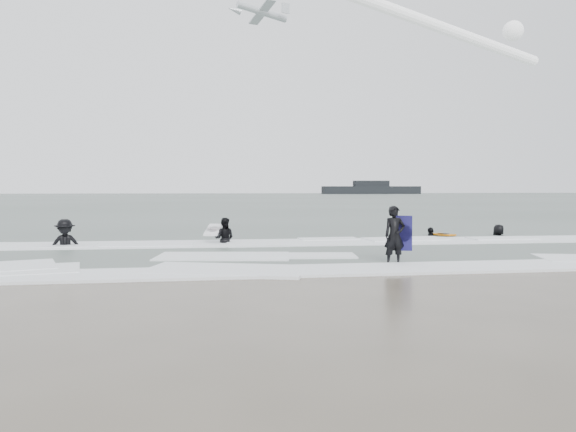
{
  "coord_description": "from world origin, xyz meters",
  "views": [
    {
      "loc": [
        -2.55,
        -14.26,
        2.12
      ],
      "look_at": [
        0.0,
        5.0,
        1.1
      ],
      "focal_mm": 35.0,
      "sensor_mm": 36.0,
      "label": 1
    }
  ],
  "objects": [
    {
      "name": "surfer_wading",
      "position": [
        -2.18,
        6.26,
        0.0
      ],
      "size": [
        0.87,
        0.75,
        1.54
      ],
      "primitive_type": "imported",
      "rotation": [
        0.0,
        0.0,
        2.9
      ],
      "color": "black",
      "rests_on": "ground"
    },
    {
      "name": "ground",
      "position": [
        0.0,
        0.0,
        0.0
      ],
      "size": [
        320.0,
        320.0,
        0.0
      ],
      "primitive_type": "plane",
      "color": "brown",
      "rests_on": "ground"
    },
    {
      "name": "surfer_breaker",
      "position": [
        -7.68,
        5.92,
        0.0
      ],
      "size": [
        1.27,
        0.84,
        1.85
      ],
      "primitive_type": "imported",
      "rotation": [
        0.0,
        0.0,
        0.13
      ],
      "color": "black",
      "rests_on": "ground"
    },
    {
      "name": "surfer_right_far",
      "position": [
        9.43,
        8.06,
        0.0
      ],
      "size": [
        0.97,
        0.9,
        1.67
      ],
      "primitive_type": "imported",
      "rotation": [
        0.0,
        0.0,
        -2.55
      ],
      "color": "black",
      "rests_on": "ground"
    },
    {
      "name": "surfer_right_near",
      "position": [
        6.5,
        8.24,
        0.0
      ],
      "size": [
        0.97,
        0.83,
        1.56
      ],
      "primitive_type": "imported",
      "rotation": [
        0.0,
        0.0,
        -2.55
      ],
      "color": "black",
      "rests_on": "ground"
    },
    {
      "name": "vessel_horizon",
      "position": [
        41.66,
        140.37,
        1.4
      ],
      "size": [
        27.71,
        4.95,
        3.76
      ],
      "color": "black",
      "rests_on": "ground"
    },
    {
      "name": "bodyboards",
      "position": [
        2.33,
        5.01,
        0.5
      ],
      "size": [
        10.39,
        8.41,
        1.25
      ],
      "color": "#110E42",
      "rests_on": "ground"
    },
    {
      "name": "airshow_jet",
      "position": [
        21.99,
        53.18,
        22.19
      ],
      "size": [
        42.36,
        17.4,
        7.37
      ],
      "color": "silver",
      "rests_on": "ground"
    },
    {
      "name": "surf_foam",
      "position": [
        0.0,
        3.7,
        0.04
      ],
      "size": [
        30.03,
        9.06,
        0.09
      ],
      "color": "white",
      "rests_on": "ground"
    },
    {
      "name": "surfer_centre",
      "position": [
        2.29,
        0.33,
        0.0
      ],
      "size": [
        0.62,
        0.44,
        1.62
      ],
      "primitive_type": "imported",
      "rotation": [
        0.0,
        0.0,
        0.08
      ],
      "color": "black",
      "rests_on": "ground"
    },
    {
      "name": "sea",
      "position": [
        0.0,
        80.0,
        0.06
      ],
      "size": [
        320.0,
        320.0,
        0.0
      ],
      "primitive_type": "plane",
      "color": "#47544C",
      "rests_on": "ground"
    }
  ]
}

